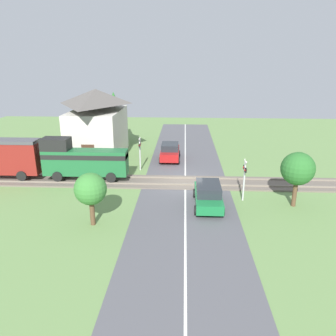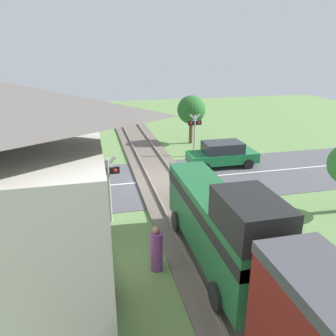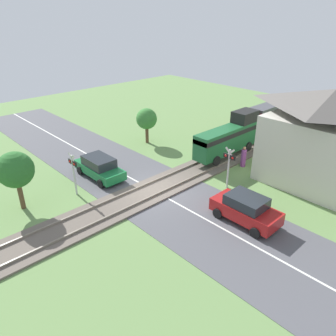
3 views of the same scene
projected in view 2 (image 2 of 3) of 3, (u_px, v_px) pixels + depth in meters
The scene contains 10 objects.
ground_plane at pixel (162, 181), 17.66m from camera, with size 60.00×60.00×0.00m, color #66894C.
road_surface at pixel (162, 181), 17.66m from camera, with size 48.00×6.40×0.02m.
track_bed at pixel (162, 180), 17.64m from camera, with size 2.80×48.00×0.24m.
train at pixel (281, 299), 6.68m from camera, with size 1.58×13.44×3.18m.
car_near_crossing at pixel (222, 154), 19.58m from camera, with size 4.13×1.81×1.51m.
car_far_side at pixel (38, 187), 14.74m from camera, with size 3.77×1.85×1.58m.
crossing_signal_west_approach at pixel (195, 129), 21.20m from camera, with size 0.90×0.18×2.82m.
crossing_signal_east_approach at pixel (109, 180), 12.87m from camera, with size 0.90×0.18×2.82m.
pedestrian_by_station at pixel (157, 250), 10.31m from camera, with size 0.39×0.39×1.57m.
tree_beyond_track at pixel (191, 110), 23.97m from camera, with size 2.08×2.08×3.56m.
Camera 2 is at (3.50, 15.99, 6.66)m, focal length 35.00 mm.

